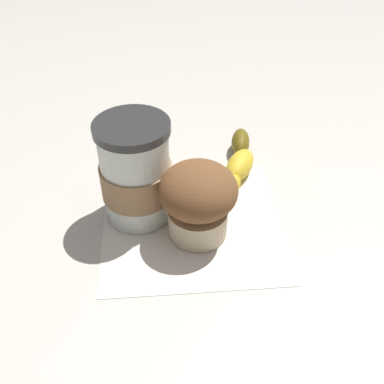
# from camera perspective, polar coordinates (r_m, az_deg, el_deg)

# --- Properties ---
(ground_plane) EXTENTS (3.00, 3.00, 0.00)m
(ground_plane) POSITION_cam_1_polar(r_m,az_deg,el_deg) (0.57, -0.00, -3.83)
(ground_plane) COLOR beige
(paper_napkin) EXTENTS (0.28, 0.28, 0.00)m
(paper_napkin) POSITION_cam_1_polar(r_m,az_deg,el_deg) (0.57, -0.00, -3.77)
(paper_napkin) COLOR white
(paper_napkin) RESTS_ON ground_plane
(coffee_cup) EXTENTS (0.09, 0.09, 0.13)m
(coffee_cup) POSITION_cam_1_polar(r_m,az_deg,el_deg) (0.54, -7.13, 2.39)
(coffee_cup) COLOR silver
(coffee_cup) RESTS_ON paper_napkin
(muffin) EXTENTS (0.09, 0.09, 0.10)m
(muffin) POSITION_cam_1_polar(r_m,az_deg,el_deg) (0.52, 1.05, -0.79)
(muffin) COLOR beige
(muffin) RESTS_ON paper_napkin
(banana) EXTENTS (0.12, 0.15, 0.03)m
(banana) POSITION_cam_1_polar(r_m,az_deg,el_deg) (0.64, 5.62, 3.49)
(banana) COLOR gold
(banana) RESTS_ON paper_napkin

